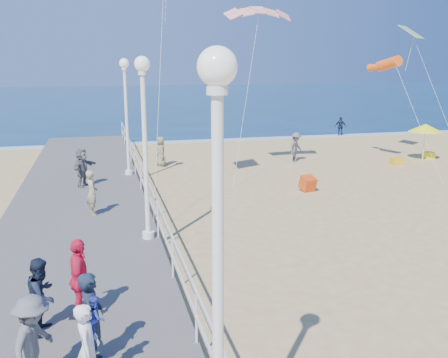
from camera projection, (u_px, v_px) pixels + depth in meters
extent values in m
plane|color=tan|center=(313.00, 236.00, 16.34)|extent=(160.00, 160.00, 0.00)
cube|color=#0D2D4F|center=(141.00, 99.00, 77.70)|extent=(160.00, 90.00, 0.05)
cube|color=white|center=(195.00, 141.00, 35.69)|extent=(160.00, 1.20, 0.04)
cube|color=#64605A|center=(74.00, 251.00, 14.51)|extent=(5.00, 44.00, 0.40)
cube|color=white|center=(157.00, 204.00, 14.81)|extent=(0.05, 42.00, 0.06)
cube|color=white|center=(158.00, 220.00, 14.92)|extent=(0.05, 42.00, 0.04)
cylinder|color=white|center=(218.00, 295.00, 5.92)|extent=(0.14, 0.14, 4.70)
sphere|color=white|center=(217.00, 67.00, 5.32)|extent=(0.44, 0.44, 0.44)
cylinder|color=white|center=(148.00, 235.00, 14.95)|extent=(0.36, 0.36, 0.20)
cylinder|color=white|center=(145.00, 158.00, 14.42)|extent=(0.14, 0.14, 4.70)
sphere|color=white|center=(142.00, 64.00, 13.81)|extent=(0.44, 0.44, 0.44)
cylinder|color=white|center=(129.00, 172.00, 23.45)|extent=(0.36, 0.36, 0.20)
cylinder|color=white|center=(127.00, 122.00, 22.91)|extent=(0.14, 0.14, 4.70)
sphere|color=white|center=(124.00, 63.00, 22.31)|extent=(0.44, 0.44, 0.44)
imported|color=white|center=(88.00, 349.00, 7.81)|extent=(0.42, 0.59, 1.53)
imported|color=#2E3AAF|center=(96.00, 317.00, 7.88)|extent=(0.31, 0.38, 0.73)
imported|color=#172132|center=(92.00, 319.00, 8.57)|extent=(0.44, 0.64, 1.69)
imported|color=#5B5C60|center=(34.00, 343.00, 7.92)|extent=(0.92, 1.18, 1.60)
imported|color=#E31C45|center=(79.00, 279.00, 10.10)|extent=(0.46, 1.02, 1.71)
imported|color=slate|center=(82.00, 167.00, 20.99)|extent=(1.20, 1.56, 1.64)
imported|color=#989669|center=(92.00, 193.00, 17.08)|extent=(0.48, 0.64, 1.57)
imported|color=#182035|center=(42.00, 295.00, 9.65)|extent=(0.78, 0.88, 1.51)
imported|color=#5B5B60|center=(296.00, 147.00, 28.24)|extent=(1.25, 1.17, 1.69)
imported|color=#1A1A3A|center=(341.00, 126.00, 38.29)|extent=(0.90, 0.79, 1.46)
imported|color=#807C58|center=(161.00, 151.00, 27.09)|extent=(0.62, 0.86, 1.63)
cube|color=red|center=(308.00, 185.00, 21.88)|extent=(0.67, 0.79, 0.74)
cylinder|color=white|center=(424.00, 145.00, 28.54)|extent=(0.05, 0.05, 1.80)
cone|color=#FFF21A|center=(425.00, 128.00, 28.31)|extent=(1.90, 1.90, 0.45)
cube|color=gold|center=(396.00, 161.00, 27.61)|extent=(0.55, 0.55, 0.40)
cube|color=#FFFA1A|center=(428.00, 155.00, 29.36)|extent=(0.55, 0.55, 0.40)
cylinder|color=#FF5B15|center=(389.00, 64.00, 26.21)|extent=(0.98, 2.55, 1.05)
cube|color=blue|center=(411.00, 32.00, 28.01)|extent=(1.77, 1.74, 0.75)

